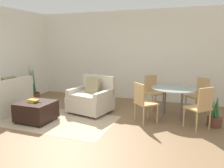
% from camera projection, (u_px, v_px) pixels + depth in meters
% --- Properties ---
extents(ground_plane, '(20.00, 20.00, 0.00)m').
position_uv_depth(ground_plane, '(70.00, 140.00, 4.03)').
color(ground_plane, brown).
extents(wall_back, '(12.00, 0.06, 2.75)m').
position_uv_depth(wall_back, '(125.00, 56.00, 6.91)').
color(wall_back, white).
rests_on(wall_back, ground_plane).
extents(wall_left, '(0.06, 12.00, 2.75)m').
position_uv_depth(wall_left, '(5.00, 57.00, 6.17)').
color(wall_left, white).
rests_on(wall_left, ground_plane).
extents(area_rug, '(2.58, 1.56, 0.01)m').
position_uv_depth(area_rug, '(58.00, 120.00, 5.05)').
color(area_rug, tan).
rests_on(area_rug, ground_plane).
extents(armchair, '(1.12, 1.04, 0.93)m').
position_uv_depth(armchair, '(91.00, 99.00, 5.62)').
color(armchair, beige).
rests_on(armchair, ground_plane).
extents(ottoman, '(0.76, 0.71, 0.45)m').
position_uv_depth(ottoman, '(36.00, 111.00, 4.97)').
color(ottoman, black).
rests_on(ottoman, ground_plane).
extents(book_stack, '(0.23, 0.18, 0.06)m').
position_uv_depth(book_stack, '(33.00, 101.00, 4.92)').
color(book_stack, gold).
rests_on(book_stack, ottoman).
extents(tv_remote_primary, '(0.10, 0.14, 0.01)m').
position_uv_depth(tv_remote_primary, '(41.00, 102.00, 4.93)').
color(tv_remote_primary, black).
rests_on(tv_remote_primary, ottoman).
extents(potted_plant, '(0.44, 0.44, 1.18)m').
position_uv_depth(potted_plant, '(33.00, 93.00, 6.71)').
color(potted_plant, brown).
rests_on(potted_plant, ground_plane).
extents(dining_table, '(1.05, 1.05, 0.72)m').
position_uv_depth(dining_table, '(173.00, 91.00, 5.17)').
color(dining_table, '#8C9E99').
rests_on(dining_table, ground_plane).
extents(dining_chair_near_left, '(0.59, 0.59, 0.90)m').
position_uv_depth(dining_chair_near_left, '(143.00, 100.00, 4.85)').
color(dining_chair_near_left, tan).
rests_on(dining_chair_near_left, ground_plane).
extents(dining_chair_near_right, '(0.59, 0.59, 0.90)m').
position_uv_depth(dining_chair_near_right, '(201.00, 105.00, 4.44)').
color(dining_chair_near_right, tan).
rests_on(dining_chair_near_right, ground_plane).
extents(dining_chair_far_left, '(0.59, 0.59, 0.90)m').
position_uv_depth(dining_chair_far_left, '(152.00, 90.00, 5.95)').
color(dining_chair_far_left, tan).
rests_on(dining_chair_far_left, ground_plane).
extents(dining_chair_far_right, '(0.59, 0.59, 0.90)m').
position_uv_depth(dining_chair_far_right, '(200.00, 93.00, 5.54)').
color(dining_chair_far_right, tan).
rests_on(dining_chair_far_right, ground_plane).
extents(potted_plant_small, '(0.31, 0.31, 0.69)m').
position_uv_depth(potted_plant_small, '(214.00, 118.00, 4.68)').
color(potted_plant_small, brown).
rests_on(potted_plant_small, ground_plane).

